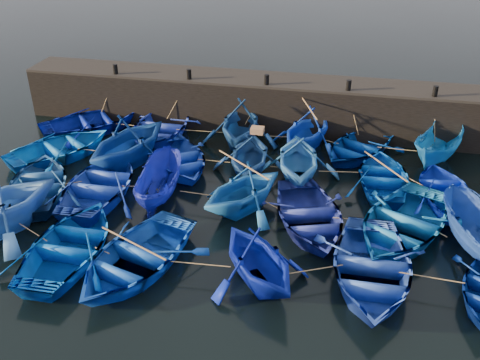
% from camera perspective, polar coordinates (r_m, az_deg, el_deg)
% --- Properties ---
extents(ground, '(120.00, 120.00, 0.00)m').
position_cam_1_polar(ground, '(19.79, -1.92, -6.25)').
color(ground, black).
rests_on(ground, ground).
extents(quay_wall, '(26.00, 2.50, 2.50)m').
position_cam_1_polar(quay_wall, '(28.31, 3.08, 8.12)').
color(quay_wall, black).
rests_on(quay_wall, ground).
extents(quay_top, '(26.00, 2.50, 0.12)m').
position_cam_1_polar(quay_top, '(27.86, 3.16, 10.63)').
color(quay_top, black).
rests_on(quay_top, quay_wall).
extents(bollard_0, '(0.24, 0.24, 0.50)m').
position_cam_1_polar(bollard_0, '(29.18, -13.15, 11.44)').
color(bollard_0, black).
rests_on(bollard_0, quay_top).
extents(bollard_1, '(0.24, 0.24, 0.50)m').
position_cam_1_polar(bollard_1, '(27.79, -5.46, 11.17)').
color(bollard_1, black).
rests_on(bollard_1, quay_top).
extents(bollard_2, '(0.24, 0.24, 0.50)m').
position_cam_1_polar(bollard_2, '(26.91, 2.86, 10.65)').
color(bollard_2, black).
rests_on(bollard_2, quay_top).
extents(bollard_3, '(0.24, 0.24, 0.50)m').
position_cam_1_polar(bollard_3, '(26.62, 11.51, 9.88)').
color(bollard_3, black).
rests_on(bollard_3, quay_top).
extents(bollard_4, '(0.24, 0.24, 0.50)m').
position_cam_1_polar(bollard_4, '(26.93, 20.11, 8.89)').
color(bollard_4, black).
rests_on(bollard_4, quay_top).
extents(boat_0, '(6.31, 6.14, 1.07)m').
position_cam_1_polar(boat_0, '(28.94, -15.55, 6.02)').
color(boat_0, '#01107C').
rests_on(boat_0, ground).
extents(boat_1, '(4.10, 5.64, 1.15)m').
position_cam_1_polar(boat_1, '(27.42, -8.60, 5.57)').
color(boat_1, '#2038C5').
rests_on(boat_1, ground).
extents(boat_2, '(4.18, 4.73, 2.31)m').
position_cam_1_polar(boat_2, '(26.21, 0.04, 6.13)').
color(boat_2, navy).
rests_on(boat_2, ground).
extents(boat_3, '(4.74, 5.05, 2.14)m').
position_cam_1_polar(boat_3, '(25.96, 7.19, 5.44)').
color(boat_3, blue).
rests_on(boat_3, ground).
extents(boat_4, '(5.27, 5.75, 0.98)m').
position_cam_1_polar(boat_4, '(25.92, 12.46, 3.50)').
color(boat_4, navy).
rests_on(boat_4, ground).
extents(boat_5, '(3.23, 4.62, 1.67)m').
position_cam_1_polar(boat_5, '(26.08, 20.43, 3.29)').
color(boat_5, '#105B9D').
rests_on(boat_5, ground).
extents(boat_6, '(5.85, 6.21, 1.05)m').
position_cam_1_polar(boat_6, '(26.52, -18.61, 3.30)').
color(boat_6, blue).
rests_on(boat_6, ground).
extents(boat_7, '(5.50, 5.91, 2.54)m').
position_cam_1_polar(boat_7, '(24.65, -11.81, 4.19)').
color(boat_7, navy).
rests_on(boat_7, ground).
extents(boat_8, '(5.50, 5.89, 0.99)m').
position_cam_1_polar(boat_8, '(24.35, -6.57, 2.30)').
color(boat_8, blue).
rests_on(boat_8, ground).
extents(boat_9, '(3.75, 4.25, 2.10)m').
position_cam_1_polar(boat_9, '(23.35, 1.09, 2.76)').
color(boat_9, navy).
rests_on(boat_9, ground).
extents(boat_10, '(4.25, 4.75, 2.24)m').
position_cam_1_polar(boat_10, '(23.06, 6.28, 2.42)').
color(boat_10, blue).
rests_on(boat_10, ground).
extents(boat_11, '(3.45, 4.67, 0.94)m').
position_cam_1_polar(boat_11, '(23.61, 15.07, 0.40)').
color(boat_11, '#023DA3').
rests_on(boat_11, ground).
extents(boat_12, '(3.73, 4.76, 0.90)m').
position_cam_1_polar(boat_12, '(23.39, 21.07, -1.01)').
color(boat_12, '#0B28D4').
rests_on(boat_12, ground).
extents(boat_13, '(5.16, 5.91, 1.02)m').
position_cam_1_polar(boat_13, '(23.70, -20.62, -0.34)').
color(boat_13, navy).
rests_on(boat_13, ground).
extents(boat_14, '(4.00, 5.48, 1.11)m').
position_cam_1_polar(boat_14, '(22.80, -14.55, -0.37)').
color(boat_14, blue).
rests_on(boat_14, ground).
extents(boat_15, '(1.86, 4.18, 1.57)m').
position_cam_1_polar(boat_15, '(21.86, -8.69, -0.39)').
color(boat_15, navy).
rests_on(boat_15, ground).
extents(boat_16, '(5.05, 5.18, 2.07)m').
position_cam_1_polar(boat_16, '(20.77, 0.31, -0.92)').
color(boat_16, '#1559AF').
rests_on(boat_16, ground).
extents(boat_17, '(5.08, 5.98, 1.05)m').
position_cam_1_polar(boat_17, '(20.25, 7.34, -3.77)').
color(boat_17, navy).
rests_on(boat_17, ground).
extents(boat_18, '(6.06, 6.89, 1.19)m').
position_cam_1_polar(boat_18, '(20.44, 16.93, -4.38)').
color(boat_18, '#0B569A').
rests_on(boat_18, ground).
extents(boat_19, '(2.88, 4.55, 1.65)m').
position_cam_1_polar(boat_19, '(20.31, 23.86, -5.27)').
color(boat_19, navy).
rests_on(boat_19, ground).
extents(boat_21, '(3.74, 5.20, 1.07)m').
position_cam_1_polar(boat_21, '(19.48, -17.59, -6.57)').
color(boat_21, '#0040A5').
rests_on(boat_21, ground).
extents(boat_22, '(5.13, 6.15, 1.10)m').
position_cam_1_polar(boat_22, '(18.34, -11.19, -8.06)').
color(boat_22, '#0C41BB').
rests_on(boat_22, ground).
extents(boat_23, '(5.06, 5.14, 2.05)m').
position_cam_1_polar(boat_23, '(17.16, 1.93, -8.39)').
color(boat_23, '#061899').
rests_on(boat_23, ground).
extents(boat_24, '(4.01, 5.54, 1.13)m').
position_cam_1_polar(boat_24, '(18.01, 13.78, -9.12)').
color(boat_24, blue).
rests_on(boat_24, ground).
extents(wooden_crate, '(0.55, 0.45, 0.25)m').
position_cam_1_polar(wooden_crate, '(22.79, 1.86, 5.33)').
color(wooden_crate, '#986742').
rests_on(wooden_crate, boat_9).
extents(mooring_ropes, '(17.24, 11.91, 2.10)m').
position_cam_1_polar(mooring_ropes, '(23.53, 1.31, 2.52)').
color(mooring_ropes, tan).
rests_on(mooring_ropes, ground).
extents(loose_oars, '(10.53, 12.57, 1.26)m').
position_cam_1_polar(loose_oars, '(21.41, 3.99, 1.70)').
color(loose_oars, '#99724C').
rests_on(loose_oars, ground).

